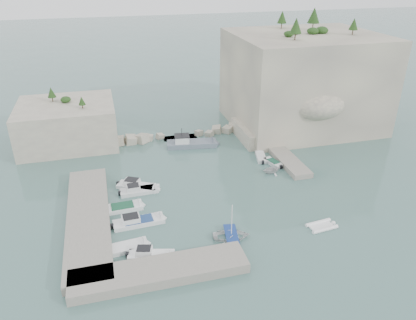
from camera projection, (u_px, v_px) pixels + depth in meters
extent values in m
plane|color=slate|center=(220.00, 199.00, 54.43)|extent=(400.00, 400.00, 0.00)
cube|color=beige|center=(303.00, 81.00, 75.87)|extent=(26.00, 22.00, 17.00)
cube|color=beige|center=(261.00, 132.00, 72.46)|extent=(8.00, 10.00, 2.50)
cube|color=beige|center=(68.00, 123.00, 69.87)|extent=(16.00, 14.00, 7.00)
cube|color=#9E9689|center=(88.00, 219.00, 49.39)|extent=(5.00, 24.00, 1.10)
cube|color=#9E9689|center=(160.00, 271.00, 41.06)|extent=(18.00, 4.00, 1.10)
cube|color=#9E9689|center=(282.00, 154.00, 66.03)|extent=(3.00, 16.00, 0.80)
cube|color=beige|center=(180.00, 134.00, 72.92)|extent=(28.00, 3.00, 1.40)
imported|color=white|center=(231.00, 238.00, 46.90)|extent=(4.71, 3.72, 0.88)
imported|color=silver|center=(271.00, 173.00, 61.13)|extent=(3.19, 2.83, 1.55)
imported|color=silver|center=(260.00, 147.00, 69.34)|extent=(4.64, 1.85, 1.77)
cylinder|color=white|center=(232.00, 220.00, 45.77)|extent=(0.10, 0.10, 4.20)
cone|color=#1E4219|center=(296.00, 26.00, 65.59)|extent=(1.96, 1.96, 2.45)
cone|color=#1E4219|center=(314.00, 15.00, 75.08)|extent=(2.24, 2.24, 2.80)
cone|color=#1E4219|center=(354.00, 24.00, 70.30)|extent=(1.57, 1.57, 1.96)
cone|color=#1E4219|center=(282.00, 17.00, 76.75)|extent=(1.79, 1.79, 2.24)
cone|color=#1E4219|center=(51.00, 92.00, 68.85)|extent=(1.40, 1.40, 1.75)
cone|color=#1E4219|center=(82.00, 101.00, 65.83)|extent=(1.12, 1.12, 1.40)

